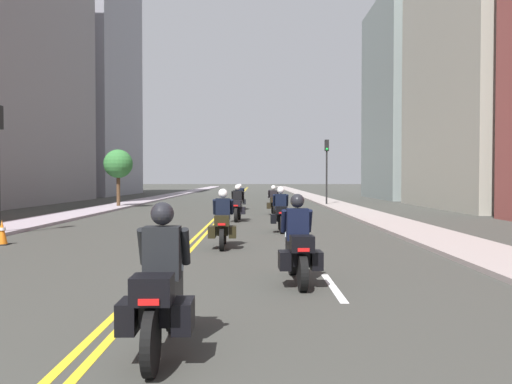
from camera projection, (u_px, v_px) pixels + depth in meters
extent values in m
plane|color=#383834|center=(236.00, 199.00, 49.14)|extent=(264.00, 264.00, 0.00)
cube|color=#A0939D|center=(156.00, 198.00, 49.13)|extent=(2.24, 144.00, 0.12)
cube|color=gray|center=(316.00, 198.00, 49.14)|extent=(2.24, 144.00, 0.12)
cube|color=yellow|center=(235.00, 199.00, 49.14)|extent=(0.12, 132.00, 0.01)
cube|color=yellow|center=(237.00, 199.00, 49.14)|extent=(0.12, 132.00, 0.01)
cube|color=silver|center=(333.00, 287.00, 9.15)|extent=(0.14, 2.40, 0.01)
cube|color=silver|center=(302.00, 244.00, 15.15)|extent=(0.14, 2.40, 0.01)
cube|color=silver|center=(289.00, 225.00, 21.15)|extent=(0.14, 2.40, 0.01)
cube|color=silver|center=(282.00, 215.00, 27.15)|extent=(0.14, 2.40, 0.01)
cube|color=silver|center=(277.00, 208.00, 33.15)|extent=(0.14, 2.40, 0.01)
cube|color=silver|center=(274.00, 204.00, 39.14)|extent=(0.14, 2.40, 0.01)
cube|color=silver|center=(271.00, 201.00, 45.14)|extent=(0.14, 2.40, 0.01)
cube|color=silver|center=(270.00, 198.00, 51.14)|extent=(0.14, 2.40, 0.01)
cube|color=silver|center=(268.00, 196.00, 57.14)|extent=(0.14, 2.40, 0.01)
cube|color=gray|center=(3.00, 52.00, 37.98)|extent=(6.76, 21.87, 22.54)
cube|color=#9F9C8D|center=(505.00, 64.00, 33.45)|extent=(9.40, 14.23, 18.82)
cube|color=gray|center=(85.00, 85.00, 60.52)|extent=(9.69, 17.39, 25.98)
cube|color=#2D3847|center=(44.00, 140.00, 60.69)|extent=(0.04, 14.61, 0.90)
cube|color=#2D3847|center=(43.00, 79.00, 60.50)|extent=(0.04, 14.61, 0.90)
cube|color=#2D3847|center=(43.00, 18.00, 60.32)|extent=(0.04, 14.61, 0.90)
cube|color=gray|center=(425.00, 100.00, 49.63)|extent=(9.62, 13.08, 19.01)
cube|color=#2D3847|center=(474.00, 149.00, 49.75)|extent=(0.04, 10.99, 0.90)
cube|color=#2D3847|center=(475.00, 113.00, 49.66)|extent=(0.04, 10.99, 0.90)
cube|color=#2D3847|center=(475.00, 77.00, 49.57)|extent=(0.04, 10.99, 0.90)
cube|color=#2D3847|center=(476.00, 41.00, 49.48)|extent=(0.04, 10.99, 0.90)
cylinder|color=black|center=(172.00, 305.00, 6.52)|extent=(0.12, 0.68, 0.67)
cylinder|color=black|center=(151.00, 342.00, 5.02)|extent=(0.12, 0.68, 0.67)
cube|color=silver|center=(172.00, 277.00, 6.51)|extent=(0.15, 0.32, 0.04)
cube|color=black|center=(163.00, 296.00, 5.76)|extent=(0.35, 1.15, 0.40)
cube|color=black|center=(152.00, 290.00, 5.08)|extent=(0.41, 0.37, 0.28)
cube|color=red|center=(148.00, 302.00, 4.90)|extent=(0.20, 0.03, 0.06)
cube|color=black|center=(129.00, 316.00, 5.31)|extent=(0.21, 0.44, 0.32)
cube|color=black|center=(183.00, 315.00, 5.32)|extent=(0.21, 0.44, 0.32)
cube|color=#B2C1CC|center=(169.00, 256.00, 6.23)|extent=(0.36, 0.13, 0.36)
cube|color=black|center=(162.00, 253.00, 5.70)|extent=(0.41, 0.27, 0.59)
cylinder|color=black|center=(143.00, 247.00, 5.84)|extent=(0.11, 0.28, 0.45)
cylinder|color=black|center=(185.00, 246.00, 5.86)|extent=(0.11, 0.28, 0.45)
sphere|color=black|center=(162.00, 214.00, 5.72)|extent=(0.26, 0.26, 0.26)
cylinder|color=black|center=(292.00, 259.00, 10.33)|extent=(0.16, 0.63, 0.62)
cylinder|color=black|center=(302.00, 273.00, 8.80)|extent=(0.16, 0.63, 0.62)
cube|color=silver|center=(292.00, 243.00, 10.32)|extent=(0.15, 0.33, 0.04)
cube|color=black|center=(297.00, 251.00, 9.56)|extent=(0.37, 1.17, 0.40)
cube|color=black|center=(302.00, 244.00, 8.87)|extent=(0.42, 0.38, 0.28)
cube|color=red|center=(303.00, 250.00, 8.68)|extent=(0.20, 0.04, 0.06)
cube|color=black|center=(284.00, 260.00, 9.09)|extent=(0.22, 0.45, 0.32)
cube|color=black|center=(316.00, 260.00, 9.12)|extent=(0.22, 0.45, 0.32)
cube|color=#B2C1CC|center=(294.00, 228.00, 10.03)|extent=(0.37, 0.14, 0.36)
cube|color=black|center=(297.00, 224.00, 9.49)|extent=(0.41, 0.28, 0.59)
cylinder|color=black|center=(283.00, 221.00, 9.63)|extent=(0.11, 0.28, 0.45)
cylinder|color=black|center=(309.00, 221.00, 9.65)|extent=(0.11, 0.28, 0.45)
sphere|color=black|center=(297.00, 201.00, 9.51)|extent=(0.26, 0.26, 0.26)
cylinder|color=black|center=(224.00, 234.00, 15.19)|extent=(0.13, 0.61, 0.60)
cylinder|color=black|center=(222.00, 240.00, 13.74)|extent=(0.13, 0.61, 0.60)
cube|color=silver|center=(224.00, 223.00, 15.18)|extent=(0.15, 0.32, 0.04)
cube|color=black|center=(223.00, 227.00, 14.46)|extent=(0.34, 1.11, 0.40)
cube|color=black|center=(222.00, 221.00, 13.80)|extent=(0.41, 0.37, 0.28)
cube|color=red|center=(221.00, 224.00, 13.61)|extent=(0.20, 0.03, 0.06)
cube|color=black|center=(212.00, 232.00, 14.02)|extent=(0.21, 0.44, 0.32)
cube|color=black|center=(232.00, 232.00, 14.03)|extent=(0.21, 0.44, 0.32)
cube|color=#B2C1CC|center=(223.00, 212.00, 14.91)|extent=(0.36, 0.13, 0.36)
cube|color=black|center=(223.00, 209.00, 14.40)|extent=(0.41, 0.27, 0.60)
cylinder|color=black|center=(214.00, 207.00, 14.54)|extent=(0.11, 0.28, 0.45)
cylinder|color=black|center=(231.00, 207.00, 14.55)|extent=(0.11, 0.28, 0.45)
sphere|color=white|center=(223.00, 193.00, 14.41)|extent=(0.26, 0.26, 0.26)
cylinder|color=black|center=(279.00, 221.00, 19.57)|extent=(0.11, 0.64, 0.64)
cylinder|color=black|center=(281.00, 225.00, 18.03)|extent=(0.11, 0.64, 0.64)
cube|color=silver|center=(279.00, 212.00, 19.56)|extent=(0.14, 0.32, 0.04)
cube|color=black|center=(280.00, 215.00, 18.79)|extent=(0.32, 1.17, 0.40)
cube|color=black|center=(281.00, 210.00, 18.10)|extent=(0.40, 0.36, 0.28)
cube|color=red|center=(282.00, 213.00, 17.91)|extent=(0.20, 0.03, 0.06)
cube|color=black|center=(273.00, 219.00, 18.33)|extent=(0.20, 0.44, 0.32)
cube|color=black|center=(289.00, 219.00, 18.34)|extent=(0.20, 0.44, 0.32)
cube|color=#B2C1CC|center=(280.00, 204.00, 19.27)|extent=(0.36, 0.12, 0.36)
cube|color=black|center=(280.00, 202.00, 18.73)|extent=(0.40, 0.26, 0.57)
cylinder|color=black|center=(274.00, 200.00, 18.88)|extent=(0.10, 0.28, 0.45)
cylinder|color=black|center=(287.00, 200.00, 18.88)|extent=(0.10, 0.28, 0.45)
sphere|color=white|center=(280.00, 190.00, 18.75)|extent=(0.26, 0.26, 0.26)
cylinder|color=black|center=(239.00, 213.00, 24.23)|extent=(0.17, 0.66, 0.65)
cylinder|color=black|center=(236.00, 215.00, 22.70)|extent=(0.17, 0.66, 0.65)
cube|color=silver|center=(239.00, 205.00, 24.22)|extent=(0.16, 0.33, 0.04)
cube|color=black|center=(237.00, 208.00, 23.46)|extent=(0.38, 1.18, 0.40)
cube|color=black|center=(236.00, 204.00, 22.77)|extent=(0.42, 0.38, 0.28)
cube|color=red|center=(236.00, 206.00, 22.58)|extent=(0.20, 0.04, 0.06)
cube|color=black|center=(230.00, 210.00, 23.02)|extent=(0.22, 0.45, 0.32)
cube|color=black|center=(243.00, 210.00, 22.99)|extent=(0.22, 0.45, 0.32)
cube|color=#B2C1CC|center=(238.00, 199.00, 23.94)|extent=(0.37, 0.14, 0.36)
cube|color=black|center=(237.00, 197.00, 23.40)|extent=(0.41, 0.28, 0.59)
cylinder|color=black|center=(232.00, 196.00, 23.56)|extent=(0.12, 0.29, 0.45)
cylinder|color=black|center=(243.00, 196.00, 23.53)|extent=(0.12, 0.29, 0.45)
sphere|color=white|center=(237.00, 187.00, 23.41)|extent=(0.26, 0.26, 0.26)
cylinder|color=black|center=(272.00, 208.00, 28.67)|extent=(0.14, 0.62, 0.62)
cylinder|color=black|center=(274.00, 209.00, 27.16)|extent=(0.14, 0.62, 0.62)
cube|color=silver|center=(272.00, 202.00, 28.66)|extent=(0.15, 0.32, 0.04)
cube|color=black|center=(273.00, 203.00, 27.91)|extent=(0.35, 1.16, 0.40)
cube|color=black|center=(274.00, 200.00, 27.22)|extent=(0.41, 0.37, 0.28)
cube|color=red|center=(274.00, 201.00, 27.04)|extent=(0.20, 0.04, 0.06)
cube|color=black|center=(268.00, 206.00, 27.45)|extent=(0.21, 0.45, 0.32)
cube|color=black|center=(279.00, 206.00, 27.47)|extent=(0.21, 0.45, 0.32)
cube|color=#B2C1CC|center=(273.00, 196.00, 28.38)|extent=(0.36, 0.13, 0.36)
cube|color=black|center=(273.00, 195.00, 27.85)|extent=(0.41, 0.27, 0.51)
cylinder|color=black|center=(269.00, 194.00, 27.99)|extent=(0.11, 0.28, 0.45)
cylinder|color=black|center=(277.00, 194.00, 28.00)|extent=(0.11, 0.28, 0.45)
sphere|color=white|center=(273.00, 188.00, 27.87)|extent=(0.26, 0.26, 0.26)
cylinder|color=black|center=(240.00, 204.00, 33.12)|extent=(0.13, 0.63, 0.62)
cylinder|color=black|center=(239.00, 205.00, 31.66)|extent=(0.13, 0.63, 0.62)
cube|color=silver|center=(240.00, 199.00, 33.11)|extent=(0.15, 0.32, 0.04)
cube|color=black|center=(239.00, 200.00, 32.38)|extent=(0.35, 1.12, 0.40)
cube|color=black|center=(239.00, 197.00, 31.72)|extent=(0.41, 0.37, 0.28)
cube|color=red|center=(239.00, 198.00, 31.53)|extent=(0.20, 0.04, 0.06)
cube|color=black|center=(235.00, 202.00, 31.94)|extent=(0.21, 0.45, 0.32)
cube|color=black|center=(244.00, 202.00, 31.95)|extent=(0.21, 0.45, 0.32)
cube|color=#B2C1CC|center=(239.00, 194.00, 32.84)|extent=(0.36, 0.13, 0.36)
cube|color=black|center=(239.00, 192.00, 32.32)|extent=(0.41, 0.27, 0.54)
cylinder|color=black|center=(236.00, 192.00, 32.46)|extent=(0.11, 0.28, 0.45)
cylinder|color=black|center=(243.00, 192.00, 32.47)|extent=(0.11, 0.28, 0.45)
sphere|color=white|center=(239.00, 186.00, 32.34)|extent=(0.26, 0.26, 0.26)
cube|color=black|center=(2.00, 244.00, 14.99)|extent=(0.37, 0.37, 0.03)
cone|color=orange|center=(2.00, 232.00, 14.98)|extent=(0.30, 0.30, 0.70)
cylinder|color=white|center=(2.00, 229.00, 14.98)|extent=(0.20, 0.20, 0.08)
cylinder|color=black|center=(326.00, 178.00, 36.62)|extent=(0.12, 0.12, 3.94)
cube|color=black|center=(326.00, 145.00, 36.56)|extent=(0.28, 0.28, 0.80)
sphere|color=green|center=(327.00, 149.00, 36.41)|extent=(0.18, 0.18, 0.18)
cylinder|color=#4F3723|center=(118.00, 191.00, 34.29)|extent=(0.24, 0.24, 2.25)
sphere|color=#327436|center=(118.00, 164.00, 34.24)|extent=(1.91, 1.91, 1.91)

